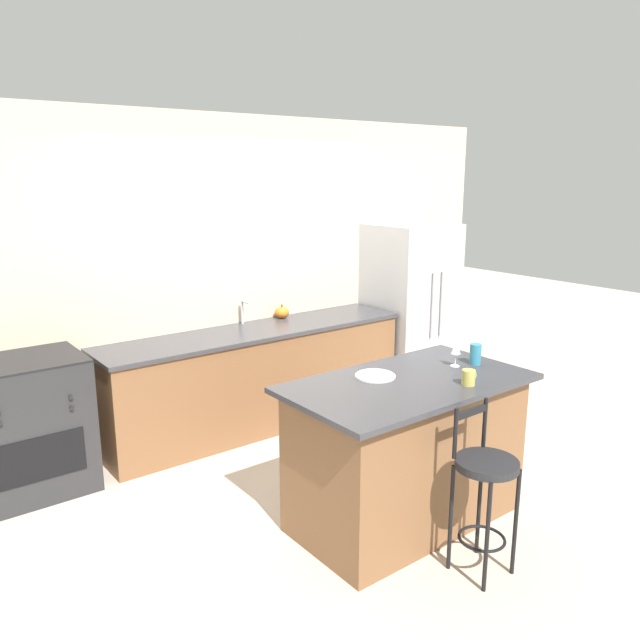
# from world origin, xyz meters

# --- Properties ---
(ground_plane) EXTENTS (18.00, 18.00, 0.00)m
(ground_plane) POSITION_xyz_m (0.00, 0.00, 0.00)
(ground_plane) COLOR beige
(wall_back) EXTENTS (6.00, 0.07, 2.70)m
(wall_back) POSITION_xyz_m (0.00, 0.69, 1.35)
(wall_back) COLOR beige
(wall_back) RESTS_ON ground_plane
(back_counter) EXTENTS (2.80, 0.67, 0.89)m
(back_counter) POSITION_xyz_m (0.00, 0.37, 0.45)
(back_counter) COLOR brown
(back_counter) RESTS_ON ground_plane
(sink_faucet) EXTENTS (0.02, 0.13, 0.22)m
(sink_faucet) POSITION_xyz_m (0.00, 0.57, 1.03)
(sink_faucet) COLOR #ADAFB5
(sink_faucet) RESTS_ON back_counter
(kitchen_island) EXTENTS (1.57, 0.88, 0.95)m
(kitchen_island) POSITION_xyz_m (-0.06, -1.54, 0.48)
(kitchen_island) COLOR brown
(kitchen_island) RESTS_ON ground_plane
(refrigerator) EXTENTS (0.80, 0.75, 1.71)m
(refrigerator) POSITION_xyz_m (1.82, 0.31, 0.86)
(refrigerator) COLOR #ADAFB5
(refrigerator) RESTS_ON ground_plane
(oven_range) EXTENTS (0.79, 0.66, 0.97)m
(oven_range) POSITION_xyz_m (-1.89, 0.35, 0.49)
(oven_range) COLOR #28282B
(oven_range) RESTS_ON ground_plane
(bar_stool_near) EXTENTS (0.35, 0.35, 0.98)m
(bar_stool_near) POSITION_xyz_m (-0.11, -2.19, 0.55)
(bar_stool_near) COLOR black
(bar_stool_near) RESTS_ON ground_plane
(dinner_plate) EXTENTS (0.26, 0.26, 0.02)m
(dinner_plate) POSITION_xyz_m (-0.18, -1.37, 0.96)
(dinner_plate) COLOR white
(dinner_plate) RESTS_ON kitchen_island
(wine_glass) EXTENTS (0.07, 0.07, 0.18)m
(wine_glass) POSITION_xyz_m (0.39, -1.53, 1.08)
(wine_glass) COLOR white
(wine_glass) RESTS_ON kitchen_island
(coffee_mug) EXTENTS (0.11, 0.08, 0.10)m
(coffee_mug) POSITION_xyz_m (0.17, -1.82, 1.00)
(coffee_mug) COLOR #C1B251
(coffee_mug) RESTS_ON kitchen_island
(tumbler_cup) EXTENTS (0.08, 0.08, 0.14)m
(tumbler_cup) POSITION_xyz_m (0.53, -1.58, 1.03)
(tumbler_cup) COLOR teal
(tumbler_cup) RESTS_ON kitchen_island
(pumpkin_decoration) EXTENTS (0.13, 0.13, 0.13)m
(pumpkin_decoration) POSITION_xyz_m (0.41, 0.56, 0.95)
(pumpkin_decoration) COLOR orange
(pumpkin_decoration) RESTS_ON back_counter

